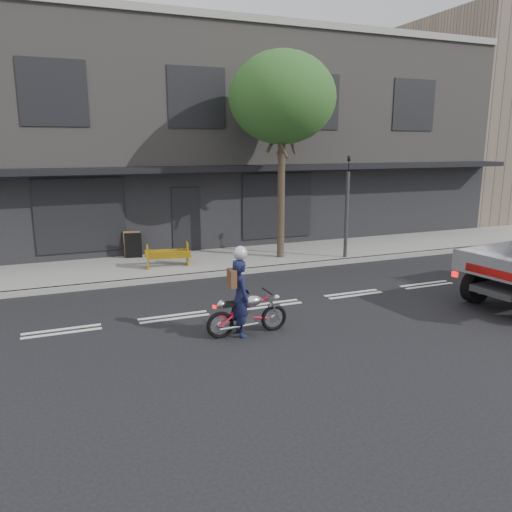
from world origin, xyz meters
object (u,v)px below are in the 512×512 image
at_px(street_tree, 282,98).
at_px(rider, 241,298).
at_px(traffic_light_pole, 347,213).
at_px(construction_barrier, 169,256).
at_px(sandwich_board, 133,246).
at_px(motorcycle, 247,313).

relative_size(street_tree, rider, 4.18).
height_order(traffic_light_pole, construction_barrier, traffic_light_pole).
bearing_deg(sandwich_board, motorcycle, -70.18).
distance_m(motorcycle, construction_barrier, 5.67).
bearing_deg(construction_barrier, sandwich_board, 115.45).
bearing_deg(street_tree, motorcycle, -120.44).
height_order(construction_barrier, sandwich_board, sandwich_board).
distance_m(motorcycle, rider, 0.37).
relative_size(motorcycle, rider, 1.09).
bearing_deg(rider, construction_barrier, 3.01).
distance_m(traffic_light_pole, construction_barrier, 5.96).
distance_m(rider, construction_barrier, 5.67).
height_order(motorcycle, rider, rider).
bearing_deg(traffic_light_pole, street_tree, 156.97).
distance_m(street_tree, construction_barrier, 6.09).
xyz_separation_m(street_tree, construction_barrier, (-3.81, -0.13, -4.76)).
distance_m(street_tree, motorcycle, 8.26).
xyz_separation_m(rider, sandwich_board, (-1.08, 7.39, -0.22)).
bearing_deg(motorcycle, rider, -179.62).
xyz_separation_m(rider, construction_barrier, (-0.26, 5.65, -0.28)).
relative_size(street_tree, sandwich_board, 7.76).
bearing_deg(motorcycle, street_tree, 59.93).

